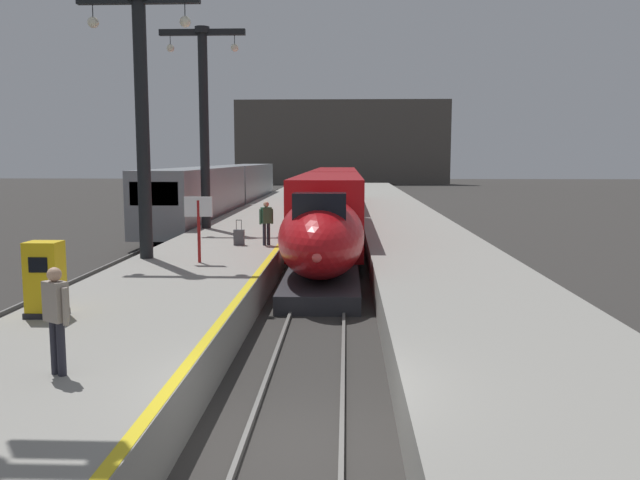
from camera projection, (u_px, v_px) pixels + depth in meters
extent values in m
plane|color=#33302D|center=(292.00, 448.00, 10.03)|extent=(260.00, 260.00, 0.00)
cube|color=gray|center=(254.00, 232.00, 34.66)|extent=(4.80, 110.00, 1.05)
cube|color=gray|center=(409.00, 233.00, 34.34)|extent=(4.80, 110.00, 1.05)
cube|color=yellow|center=(297.00, 222.00, 34.51)|extent=(0.20, 107.80, 0.01)
cube|color=slate|center=(319.00, 235.00, 37.31)|extent=(0.08, 110.00, 0.12)
cube|color=slate|center=(345.00, 235.00, 37.25)|extent=(0.08, 110.00, 0.12)
cube|color=slate|center=(178.00, 234.00, 37.64)|extent=(0.08, 110.00, 0.12)
cube|color=slate|center=(204.00, 234.00, 37.58)|extent=(0.08, 110.00, 0.12)
ellipsoid|color=#B20F14|center=(322.00, 237.00, 21.56)|extent=(2.78, 7.30, 2.56)
cube|color=#28282D|center=(321.00, 285.00, 21.39)|extent=(2.46, 6.20, 0.55)
cube|color=black|center=(320.00, 208.00, 19.80)|extent=(1.59, 1.00, 0.90)
sphere|color=#F24C4C|center=(317.00, 257.00, 18.04)|extent=(0.28, 0.28, 0.28)
cube|color=#B20F14|center=(329.00, 208.00, 30.64)|extent=(2.90, 14.00, 3.05)
cube|color=black|center=(299.00, 196.00, 30.63)|extent=(0.04, 11.90, 0.80)
cube|color=black|center=(360.00, 196.00, 30.52)|extent=(0.04, 11.90, 0.80)
cube|color=silver|center=(329.00, 235.00, 30.80)|extent=(2.92, 13.30, 0.24)
cube|color=black|center=(326.00, 261.00, 26.42)|extent=(2.03, 2.20, 0.56)
cube|color=black|center=(331.00, 235.00, 35.31)|extent=(2.03, 2.20, 0.56)
cube|color=#B20F14|center=(335.00, 190.00, 47.10)|extent=(2.90, 18.00, 3.05)
cube|color=black|center=(316.00, 183.00, 47.09)|extent=(0.04, 15.84, 0.80)
cube|color=black|center=(355.00, 183.00, 46.98)|extent=(0.04, 15.84, 0.80)
cube|color=black|center=(334.00, 224.00, 41.25)|extent=(2.03, 2.20, 0.56)
cube|color=black|center=(337.00, 209.00, 53.39)|extent=(2.03, 2.20, 0.56)
cube|color=gray|center=(198.00, 196.00, 39.39)|extent=(2.85, 18.00, 3.30)
cube|color=black|center=(154.00, 194.00, 30.43)|extent=(2.28, 0.08, 1.10)
cube|color=black|center=(174.00, 187.00, 39.38)|extent=(0.04, 15.30, 0.90)
cube|color=black|center=(221.00, 187.00, 39.27)|extent=(0.04, 15.30, 0.90)
cube|color=black|center=(174.00, 239.00, 33.91)|extent=(2.00, 2.00, 0.52)
cube|color=black|center=(217.00, 218.00, 45.33)|extent=(2.00, 2.00, 0.52)
cube|color=gray|center=(245.00, 184.00, 57.83)|extent=(2.85, 18.00, 3.30)
cylinder|color=black|center=(143.00, 128.00, 21.59)|extent=(0.44, 0.44, 8.64)
cylinder|color=black|center=(93.00, 11.00, 21.19)|extent=(0.03, 0.03, 0.60)
sphere|color=#EFEACC|center=(93.00, 22.00, 21.24)|extent=(0.36, 0.36, 0.36)
cylinder|color=black|center=(185.00, 10.00, 21.07)|extent=(0.03, 0.03, 0.60)
sphere|color=#EFEACC|center=(185.00, 22.00, 21.12)|extent=(0.36, 0.36, 0.36)
cylinder|color=black|center=(204.00, 129.00, 30.93)|extent=(0.44, 0.44, 9.35)
cylinder|color=black|center=(202.00, 30.00, 30.37)|extent=(0.68, 0.68, 0.30)
cube|color=black|center=(202.00, 32.00, 30.38)|extent=(4.00, 0.24, 0.28)
cylinder|color=black|center=(170.00, 40.00, 30.49)|extent=(0.03, 0.03, 0.60)
sphere|color=#EFEACC|center=(170.00, 48.00, 30.53)|extent=(0.36, 0.36, 0.36)
cylinder|color=black|center=(235.00, 40.00, 30.37)|extent=(0.03, 0.03, 0.60)
sphere|color=#EFEACC|center=(235.00, 48.00, 30.41)|extent=(0.36, 0.36, 0.36)
cylinder|color=#23232D|center=(268.00, 234.00, 25.33)|extent=(0.13, 0.13, 0.85)
cylinder|color=#23232D|center=(264.00, 234.00, 25.26)|extent=(0.13, 0.13, 0.85)
cube|color=#336647|center=(266.00, 215.00, 25.20)|extent=(0.44, 0.38, 0.62)
cylinder|color=#336647|center=(272.00, 216.00, 25.32)|extent=(0.09, 0.09, 0.58)
cylinder|color=#336647|center=(260.00, 217.00, 25.10)|extent=(0.09, 0.09, 0.58)
sphere|color=tan|center=(266.00, 204.00, 25.15)|extent=(0.22, 0.22, 0.22)
cylinder|color=#23232D|center=(61.00, 349.00, 10.12)|extent=(0.13, 0.13, 0.85)
cylinder|color=#23232D|center=(55.00, 347.00, 10.22)|extent=(0.13, 0.13, 0.85)
cube|color=gray|center=(56.00, 301.00, 10.08)|extent=(0.44, 0.39, 0.62)
cylinder|color=gray|center=(65.00, 307.00, 9.95)|extent=(0.09, 0.09, 0.58)
cylinder|color=gray|center=(46.00, 303.00, 10.22)|extent=(0.09, 0.09, 0.58)
sphere|color=tan|center=(54.00, 274.00, 10.03)|extent=(0.22, 0.22, 0.22)
cube|color=#4C4C51|center=(239.00, 237.00, 25.35)|extent=(0.40, 0.22, 0.60)
cylinder|color=#262628|center=(236.00, 225.00, 25.29)|extent=(0.02, 0.02, 0.36)
cylinder|color=#262628|center=(241.00, 225.00, 25.29)|extent=(0.02, 0.02, 0.36)
cube|color=#262628|center=(239.00, 220.00, 25.27)|extent=(0.22, 0.03, 0.02)
cube|color=yellow|center=(45.00, 279.00, 13.89)|extent=(0.70, 0.56, 1.60)
cube|color=black|center=(38.00, 265.00, 13.57)|extent=(0.40, 0.02, 0.32)
cube|color=black|center=(47.00, 313.00, 13.99)|extent=(0.76, 0.62, 0.12)
cylinder|color=maroon|center=(199.00, 232.00, 21.07)|extent=(0.10, 0.10, 2.00)
cube|color=white|center=(198.00, 207.00, 20.97)|extent=(0.90, 0.06, 0.64)
cube|color=#4C4742|center=(342.00, 142.00, 110.29)|extent=(36.00, 2.00, 14.00)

